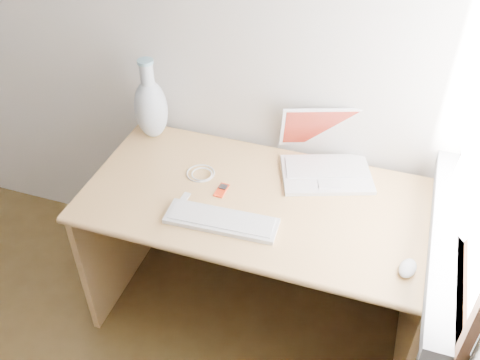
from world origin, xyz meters
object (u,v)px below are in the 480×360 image
(desk, at_px, (263,222))
(vase, at_px, (151,107))
(laptop, at_px, (330,159))
(external_keyboard, at_px, (221,221))

(desk, height_order, vase, vase)
(laptop, bearing_deg, vase, 160.86)
(desk, height_order, external_keyboard, external_keyboard)
(desk, distance_m, external_keyboard, 0.34)
(desk, xyz_separation_m, external_keyboard, (-0.09, -0.25, 0.21))
(external_keyboard, relative_size, vase, 1.14)
(desk, bearing_deg, external_keyboard, -109.17)
(laptop, xyz_separation_m, vase, (-0.78, -0.01, 0.09))
(laptop, height_order, vase, vase)
(vase, bearing_deg, external_keyboard, -42.00)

